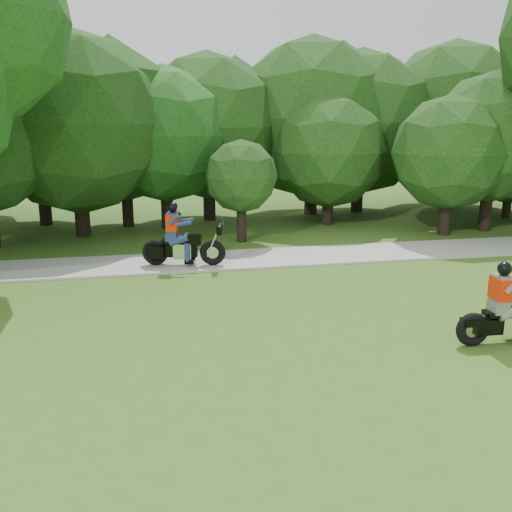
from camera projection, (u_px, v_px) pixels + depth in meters
name	position (u px, v px, depth m)	size (l,w,h in m)	color
ground	(462.00, 373.00, 9.09)	(100.00, 100.00, 0.00)	#3D601B
walkway	(312.00, 256.00, 16.69)	(60.00, 2.20, 0.06)	#9C9C97
tree_line	(301.00, 128.00, 22.15)	(40.90, 11.95, 7.28)	black
chopper_motorcycle	(508.00, 314.00, 10.16)	(2.14, 0.57, 1.53)	black
touring_motorcycle	(178.00, 243.00, 15.35)	(2.25, 1.00, 1.73)	black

